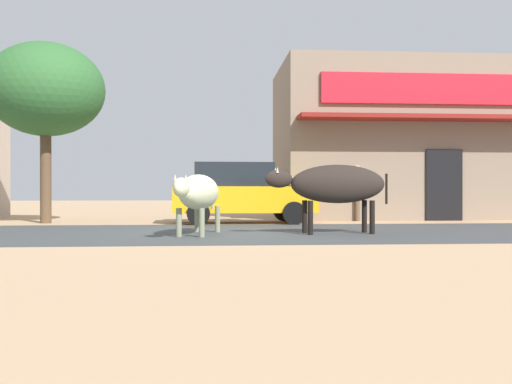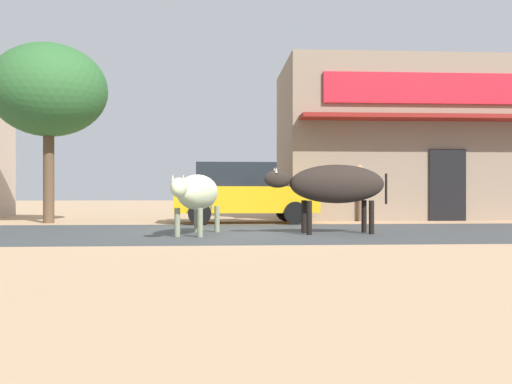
{
  "view_description": "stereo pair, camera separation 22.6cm",
  "coord_description": "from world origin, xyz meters",
  "px_view_note": "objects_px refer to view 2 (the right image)",
  "views": [
    {
      "loc": [
        0.02,
        -12.55,
        0.9
      ],
      "look_at": [
        1.1,
        0.81,
        0.86
      ],
      "focal_mm": 41.64,
      "sensor_mm": 36.0,
      "label": 1
    },
    {
      "loc": [
        0.25,
        -12.57,
        0.9
      ],
      "look_at": [
        1.1,
        0.81,
        0.86
      ],
      "focal_mm": 41.64,
      "sensor_mm": 36.0,
      "label": 2
    }
  ],
  "objects_px": {
    "parked_hatchback_car": "(242,192)",
    "pedestrian_by_shop": "(359,188)",
    "cow_near_brown": "(197,193)",
    "cow_far_dark": "(334,185)",
    "roadside_tree": "(49,91)"
  },
  "relations": [
    {
      "from": "parked_hatchback_car",
      "to": "pedestrian_by_shop",
      "type": "relative_size",
      "value": 2.36
    },
    {
      "from": "parked_hatchback_car",
      "to": "cow_near_brown",
      "type": "xyz_separation_m",
      "value": [
        -1.08,
        -4.19,
        0.01
      ]
    },
    {
      "from": "cow_near_brown",
      "to": "cow_far_dark",
      "type": "height_order",
      "value": "cow_far_dark"
    },
    {
      "from": "roadside_tree",
      "to": "cow_near_brown",
      "type": "bearing_deg",
      "value": -47.16
    },
    {
      "from": "cow_far_dark",
      "to": "pedestrian_by_shop",
      "type": "relative_size",
      "value": 1.59
    },
    {
      "from": "cow_near_brown",
      "to": "cow_far_dark",
      "type": "bearing_deg",
      "value": 1.55
    },
    {
      "from": "parked_hatchback_car",
      "to": "pedestrian_by_shop",
      "type": "height_order",
      "value": "pedestrian_by_shop"
    },
    {
      "from": "parked_hatchback_car",
      "to": "cow_far_dark",
      "type": "relative_size",
      "value": 1.49
    },
    {
      "from": "cow_near_brown",
      "to": "cow_far_dark",
      "type": "distance_m",
      "value": 2.82
    },
    {
      "from": "roadside_tree",
      "to": "parked_hatchback_car",
      "type": "relative_size",
      "value": 1.26
    },
    {
      "from": "roadside_tree",
      "to": "pedestrian_by_shop",
      "type": "xyz_separation_m",
      "value": [
        8.73,
        0.47,
        -2.66
      ]
    },
    {
      "from": "cow_near_brown",
      "to": "pedestrian_by_shop",
      "type": "distance_m",
      "value": 6.75
    },
    {
      "from": "parked_hatchback_car",
      "to": "pedestrian_by_shop",
      "type": "bearing_deg",
      "value": 13.54
    },
    {
      "from": "cow_far_dark",
      "to": "pedestrian_by_shop",
      "type": "height_order",
      "value": "pedestrian_by_shop"
    },
    {
      "from": "cow_near_brown",
      "to": "cow_far_dark",
      "type": "xyz_separation_m",
      "value": [
        2.82,
        0.08,
        0.16
      ]
    }
  ]
}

